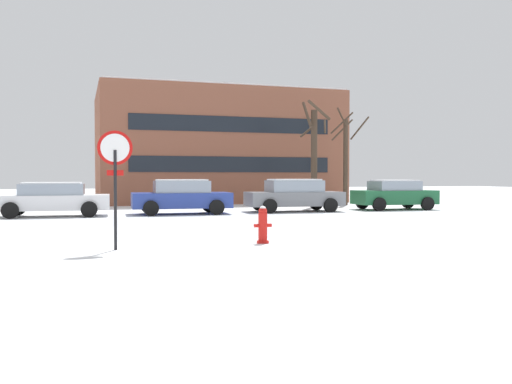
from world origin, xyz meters
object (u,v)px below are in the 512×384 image
(fire_hydrant, at_px, (263,224))
(parked_car_green, at_px, (394,194))
(stop_sign, at_px, (115,166))
(parked_car_blue, at_px, (181,196))
(parked_car_white, at_px, (52,199))
(parked_car_gray, at_px, (294,195))

(fire_hydrant, xyz_separation_m, parked_car_green, (10.39, 10.97, 0.28))
(stop_sign, distance_m, parked_car_green, 17.87)
(parked_car_blue, bearing_deg, fire_hydrant, -89.67)
(stop_sign, distance_m, parked_car_white, 11.49)
(stop_sign, bearing_deg, parked_car_gray, 52.32)
(parked_car_blue, bearing_deg, parked_car_white, 178.66)
(stop_sign, xyz_separation_m, parked_car_blue, (3.44, 11.17, -1.09))
(parked_car_blue, distance_m, parked_car_gray, 5.23)
(parked_car_gray, height_order, parked_car_green, parked_car_gray)
(parked_car_white, bearing_deg, stop_sign, -80.99)
(parked_car_green, bearing_deg, parked_car_gray, 179.64)
(parked_car_blue, height_order, parked_car_green, parked_car_blue)
(stop_sign, bearing_deg, fire_hydrant, 3.59)
(stop_sign, xyz_separation_m, parked_car_gray, (8.66, 11.22, -1.09))
(fire_hydrant, distance_m, parked_car_blue, 10.95)
(fire_hydrant, distance_m, parked_car_gray, 12.16)
(stop_sign, height_order, fire_hydrant, stop_sign)
(stop_sign, relative_size, fire_hydrant, 2.89)
(parked_car_green, bearing_deg, fire_hydrant, -133.46)
(parked_car_green, bearing_deg, parked_car_blue, -179.89)
(fire_hydrant, relative_size, parked_car_green, 0.23)
(parked_car_blue, distance_m, parked_car_green, 10.45)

